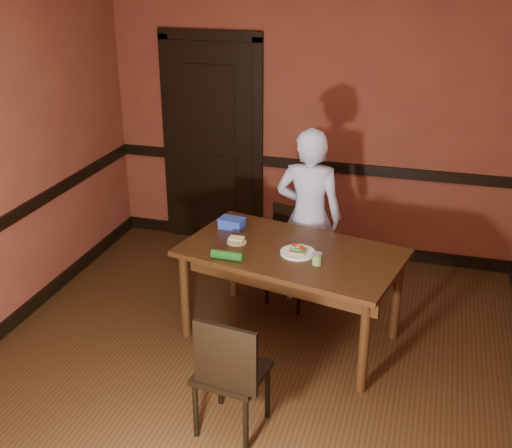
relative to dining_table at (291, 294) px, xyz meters
The scene contains 16 objects.
floor 0.73m from the dining_table, 109.67° to the right, with size 4.00×4.50×0.01m, color black.
wall_back 1.94m from the dining_table, 97.21° to the left, with size 4.00×0.02×2.70m, color brown.
wall_front 3.01m from the dining_table, 94.24° to the right, with size 4.00×0.02×2.70m, color brown.
dado_back 1.74m from the dining_table, 97.27° to the left, with size 4.00×0.03×0.10m, color black.
baseboard_back 1.69m from the dining_table, 97.27° to the left, with size 4.00×0.03×0.12m, color black.
baseboard_left 2.30m from the dining_table, 165.01° to the right, with size 0.03×4.50×0.12m, color black.
door 2.15m from the dining_table, 126.62° to the left, with size 1.05×0.07×2.20m.
dining_table is the anchor object (origin of this frame).
chair_far 0.57m from the dining_table, 100.68° to the left, with size 0.38×0.38×0.82m, color black, non-canonical shape.
chair_near 1.13m from the dining_table, 95.72° to the right, with size 0.40×0.40×0.87m, color black, non-canonical shape.
person 0.76m from the dining_table, 90.54° to the left, with size 0.56×0.37×1.54m, color silver.
sandwich_plate 0.41m from the dining_table, 37.76° to the right, with size 0.26×0.26×0.07m.
sauce_jar 0.51m from the dining_table, 38.01° to the right, with size 0.07×0.07×0.09m.
cheese_saucer 0.59m from the dining_table, behind, with size 0.15×0.15×0.05m.
food_tub 0.76m from the dining_table, 154.22° to the left, with size 0.22×0.16×0.08m.
wrapped_veg 0.65m from the dining_table, 145.68° to the right, with size 0.07×0.07×0.24m, color #165016.
Camera 1 is at (1.16, -3.67, 2.85)m, focal length 45.00 mm.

